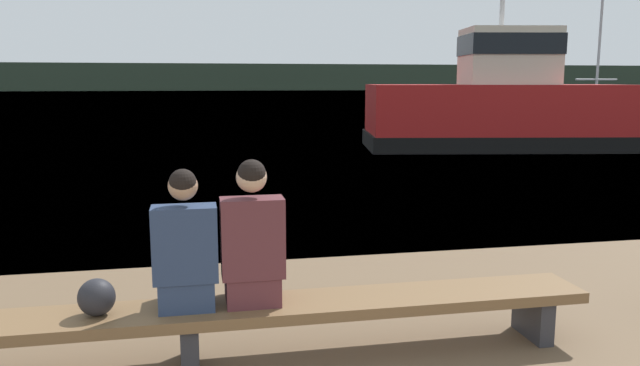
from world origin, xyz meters
name	(u,v)px	position (x,y,z in m)	size (l,w,h in m)	color
water_surface	(195,91)	(0.00, 126.05, 0.00)	(240.00, 240.00, 0.00)	#386084
far_shoreline	(195,77)	(0.00, 137.15, 2.77)	(600.00, 12.00, 5.54)	#2D3D2D
bench_main	(189,320)	(-0.33, 3.56, 0.34)	(5.84, 0.51, 0.42)	brown
person_left	(185,251)	(-0.34, 3.58, 0.83)	(0.43, 0.41, 0.98)	navy
person_right	(252,243)	(0.12, 3.57, 0.86)	(0.43, 0.41, 1.03)	#56282D
shopping_bag	(97,297)	(-0.93, 3.56, 0.55)	(0.25, 0.23, 0.25)	#232328
tugboat_red	(496,110)	(8.49, 16.47, 1.12)	(7.91, 4.42, 6.50)	#A81919
moored_sailboat	(599,110)	(18.67, 26.00, 0.60)	(7.65, 4.77, 8.20)	#333338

